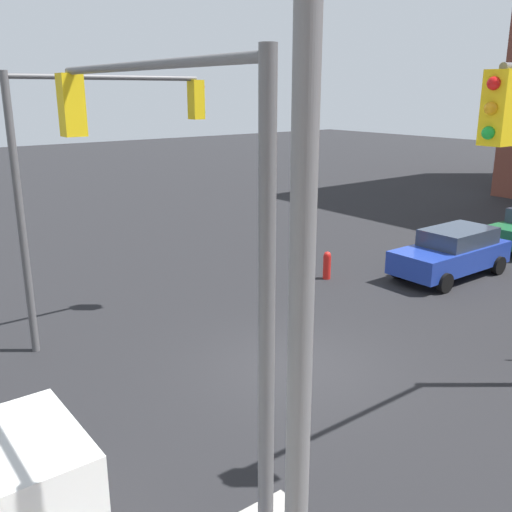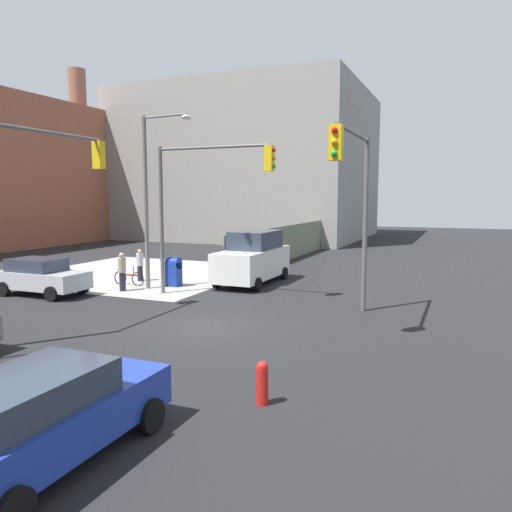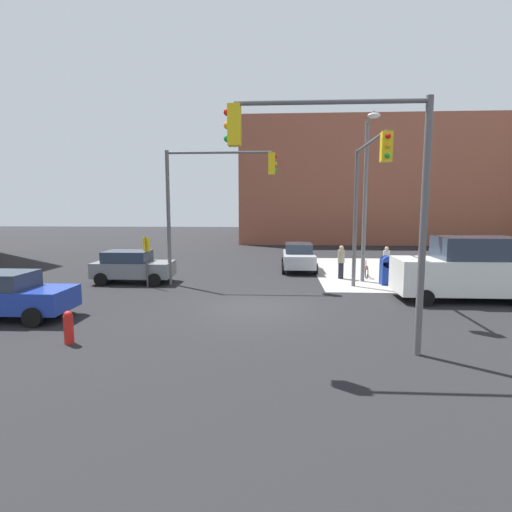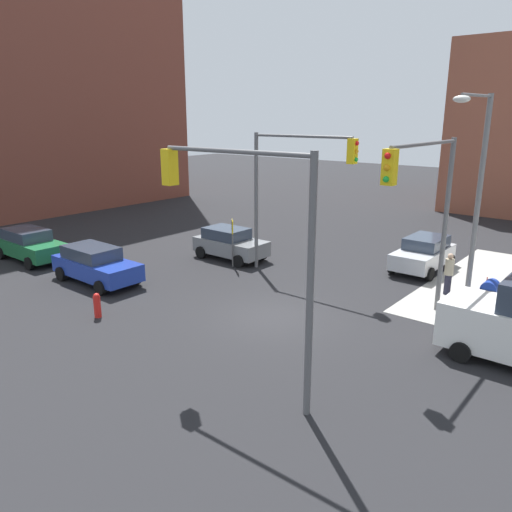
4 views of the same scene
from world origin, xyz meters
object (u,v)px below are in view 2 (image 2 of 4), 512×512
(pedestrian_waiting, at_px, (122,271))
(bicycle_leaning_on_fence, at_px, (129,278))
(traffic_signal_se_corner, at_px, (355,189))
(fire_hydrant, at_px, (262,382))
(pedestrian_crossing, at_px, (140,265))
(mailbox_blue, at_px, (174,271))
(sedan_silver, at_px, (41,276))
(hatchback_blue, at_px, (44,415))
(smokestack, at_px, (80,155))
(street_lamp_corner, at_px, (152,189))
(traffic_signal_nw_corner, at_px, (36,187))
(van_white_delivery, at_px, (253,258))
(traffic_signal_ne_corner, at_px, (203,190))

(pedestrian_waiting, bearing_deg, bicycle_leaning_on_fence, -2.63)
(traffic_signal_se_corner, distance_m, fire_hydrant, 8.62)
(fire_hydrant, height_order, pedestrian_crossing, pedestrian_crossing)
(fire_hydrant, bearing_deg, mailbox_blue, 39.40)
(sedan_silver, height_order, bicycle_leaning_on_fence, sedan_silver)
(pedestrian_crossing, bearing_deg, fire_hydrant, -63.52)
(hatchback_blue, bearing_deg, bicycle_leaning_on_fence, 32.59)
(mailbox_blue, relative_size, pedestrian_crossing, 0.86)
(smokestack, relative_size, hatchback_blue, 3.89)
(smokestack, xyz_separation_m, street_lamp_corner, (-22.68, -24.57, -4.05))
(fire_hydrant, bearing_deg, hatchback_blue, 146.89)
(smokestack, xyz_separation_m, hatchback_blue, (-36.42, -31.87, -7.90))
(pedestrian_crossing, distance_m, pedestrian_waiting, 2.75)
(traffic_signal_nw_corner, relative_size, van_white_delivery, 1.20)
(traffic_signal_se_corner, distance_m, hatchback_blue, 12.05)
(street_lamp_corner, distance_m, hatchback_blue, 16.03)
(van_white_delivery, relative_size, pedestrian_waiting, 3.02)
(smokestack, relative_size, van_white_delivery, 3.24)
(traffic_signal_nw_corner, bearing_deg, traffic_signal_ne_corner, -16.77)
(mailbox_blue, bearing_deg, traffic_signal_ne_corner, -123.23)
(sedan_silver, xyz_separation_m, bicycle_leaning_on_fence, (3.52, -2.03, -0.50))
(traffic_signal_se_corner, relative_size, fire_hydrant, 6.91)
(hatchback_blue, height_order, pedestrian_crossing, pedestrian_crossing)
(traffic_signal_nw_corner, xyz_separation_m, mailbox_blue, (8.65, 0.50, -3.86))
(fire_hydrant, relative_size, van_white_delivery, 0.17)
(hatchback_blue, distance_m, van_white_delivery, 17.49)
(hatchback_blue, bearing_deg, street_lamp_corner, 27.98)
(traffic_signal_nw_corner, relative_size, bicycle_leaning_on_fence, 3.71)
(sedan_silver, relative_size, van_white_delivery, 0.75)
(traffic_signal_ne_corner, relative_size, sedan_silver, 1.61)
(van_white_delivery, bearing_deg, hatchback_blue, -167.89)
(smokestack, distance_m, street_lamp_corner, 33.68)
(fire_hydrant, relative_size, sedan_silver, 0.23)
(hatchback_blue, distance_m, pedestrian_crossing, 17.95)
(street_lamp_corner, xyz_separation_m, sedan_silver, (-3.09, 3.79, -3.86))
(fire_hydrant, bearing_deg, pedestrian_crossing, 44.51)
(traffic_signal_nw_corner, relative_size, pedestrian_waiting, 3.64)
(fire_hydrant, bearing_deg, street_lamp_corner, 43.46)
(fire_hydrant, distance_m, bicycle_leaning_on_fence, 15.56)
(street_lamp_corner, xyz_separation_m, van_white_delivery, (3.36, -3.63, -3.42))
(fire_hydrant, xyz_separation_m, hatchback_blue, (-3.58, 2.33, 0.36))
(traffic_signal_se_corner, distance_m, street_lamp_corner, 10.27)
(sedan_silver, relative_size, pedestrian_crossing, 2.44)
(traffic_signal_nw_corner, distance_m, traffic_signal_ne_corner, 7.26)
(pedestrian_waiting, bearing_deg, traffic_signal_nw_corner, 167.64)
(mailbox_blue, distance_m, bicycle_leaning_on_fence, 2.32)
(hatchback_blue, height_order, van_white_delivery, van_white_delivery)
(traffic_signal_se_corner, bearing_deg, street_lamp_corner, 75.35)
(traffic_signal_nw_corner, relative_size, hatchback_blue, 1.45)
(bicycle_leaning_on_fence, bearing_deg, traffic_signal_nw_corner, -161.49)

